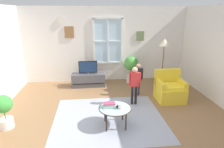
# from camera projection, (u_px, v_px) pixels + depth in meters

# --- Properties ---
(ground_plane) EXTENTS (6.48, 6.42, 0.02)m
(ground_plane) POSITION_uv_depth(u_px,v_px,m) (116.00, 120.00, 4.70)
(ground_plane) COLOR olive
(back_wall) EXTENTS (5.88, 0.17, 2.69)m
(back_wall) POSITION_uv_depth(u_px,v_px,m) (106.00, 45.00, 7.09)
(back_wall) COLOR silver
(back_wall) RESTS_ON ground_plane
(area_rug) EXTENTS (2.66, 2.33, 0.01)m
(area_rug) POSITION_uv_depth(u_px,v_px,m) (109.00, 118.00, 4.76)
(area_rug) COLOR #999EAD
(area_rug) RESTS_ON ground_plane
(tv_stand) EXTENTS (1.14, 0.46, 0.46)m
(tv_stand) POSITION_uv_depth(u_px,v_px,m) (88.00, 80.00, 6.77)
(tv_stand) COLOR #4C4C51
(tv_stand) RESTS_ON ground_plane
(television) EXTENTS (0.63, 0.08, 0.44)m
(television) POSITION_uv_depth(u_px,v_px,m) (88.00, 67.00, 6.63)
(television) COLOR #4C4C4C
(television) RESTS_ON tv_stand
(armchair) EXTENTS (0.76, 0.74, 0.87)m
(armchair) POSITION_uv_depth(u_px,v_px,m) (170.00, 89.00, 5.68)
(armchair) COLOR yellow
(armchair) RESTS_ON ground_plane
(coffee_table) EXTENTS (0.75, 0.75, 0.45)m
(coffee_table) POSITION_uv_depth(u_px,v_px,m) (115.00, 109.00, 4.34)
(coffee_table) COLOR #99B2B7
(coffee_table) RESTS_ON ground_plane
(book_stack) EXTENTS (0.28, 0.20, 0.10)m
(book_stack) POSITION_uv_depth(u_px,v_px,m) (109.00, 105.00, 4.35)
(book_stack) COLOR #93C4BA
(book_stack) RESTS_ON coffee_table
(cup) EXTENTS (0.09, 0.09, 0.11)m
(cup) POSITION_uv_depth(u_px,v_px,m) (120.00, 106.00, 4.27)
(cup) COLOR white
(cup) RESTS_ON coffee_table
(remote_near_books) EXTENTS (0.10, 0.14, 0.02)m
(remote_near_books) POSITION_uv_depth(u_px,v_px,m) (118.00, 107.00, 4.32)
(remote_near_books) COLOR black
(remote_near_books) RESTS_ON coffee_table
(remote_near_cup) EXTENTS (0.10, 0.14, 0.02)m
(remote_near_cup) POSITION_uv_depth(u_px,v_px,m) (119.00, 105.00, 4.43)
(remote_near_cup) COLOR black
(remote_near_cup) RESTS_ON coffee_table
(person_red_shirt) EXTENTS (0.33, 0.15, 1.09)m
(person_red_shirt) POSITION_uv_depth(u_px,v_px,m) (134.00, 81.00, 5.28)
(person_red_shirt) COLOR black
(person_red_shirt) RESTS_ON ground_plane
(person_black_shirt) EXTENTS (0.31, 0.14, 1.02)m
(person_black_shirt) POSITION_uv_depth(u_px,v_px,m) (138.00, 76.00, 5.88)
(person_black_shirt) COLOR #333851
(person_black_shirt) RESTS_ON ground_plane
(potted_plant_by_window) EXTENTS (0.51, 0.51, 0.98)m
(potted_plant_by_window) POSITION_uv_depth(u_px,v_px,m) (131.00, 66.00, 6.99)
(potted_plant_by_window) COLOR silver
(potted_plant_by_window) RESTS_ON ground_plane
(potted_plant_corner) EXTENTS (0.40, 0.40, 0.78)m
(potted_plant_corner) POSITION_uv_depth(u_px,v_px,m) (4.00, 109.00, 4.24)
(potted_plant_corner) COLOR silver
(potted_plant_corner) RESTS_ON ground_plane
(floor_lamp) EXTENTS (0.32, 0.32, 1.72)m
(floor_lamp) POSITION_uv_depth(u_px,v_px,m) (164.00, 48.00, 5.95)
(floor_lamp) COLOR black
(floor_lamp) RESTS_ON ground_plane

